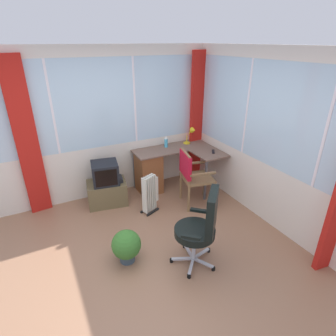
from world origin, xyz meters
name	(u,v)px	position (x,y,z in m)	size (l,w,h in m)	color
ground	(148,263)	(0.00, 0.00, -0.03)	(4.97, 4.90, 0.06)	#92674B
north_window_panel	(98,127)	(0.00, 1.98, 1.26)	(3.97, 0.07, 2.52)	silver
east_window_panel	(278,144)	(2.02, 0.00, 1.26)	(0.07, 3.90, 2.52)	silver
curtain_north_left	(27,141)	(-1.09, 1.90, 1.21)	(0.32, 0.07, 2.42)	red
curtain_corner	(197,118)	(1.89, 1.85, 1.21)	(0.32, 0.07, 2.42)	red
desk	(154,169)	(0.85, 1.65, 0.43)	(1.44, 1.04, 0.77)	brown
desk_lamp	(192,133)	(1.68, 1.71, 0.98)	(0.23, 0.20, 0.33)	yellow
tv_remote	(213,152)	(1.79, 1.16, 0.78)	(0.04, 0.15, 0.02)	black
spray_bottle	(166,142)	(1.17, 1.77, 0.87)	(0.06, 0.06, 0.22)	#48B0D3
wooden_armchair	(191,172)	(1.19, 0.92, 0.62)	(0.58, 0.57, 0.97)	brown
office_chair	(202,225)	(0.58, -0.32, 0.58)	(0.60, 0.61, 1.04)	#B7B7BF
tv_on_stand	(107,186)	(-0.05, 1.60, 0.34)	(0.71, 0.54, 0.76)	brown
space_heater	(150,193)	(0.51, 1.04, 0.33)	(0.33, 0.26, 0.65)	silver
potted_plant	(126,245)	(-0.22, 0.13, 0.24)	(0.37, 0.37, 0.44)	#374854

